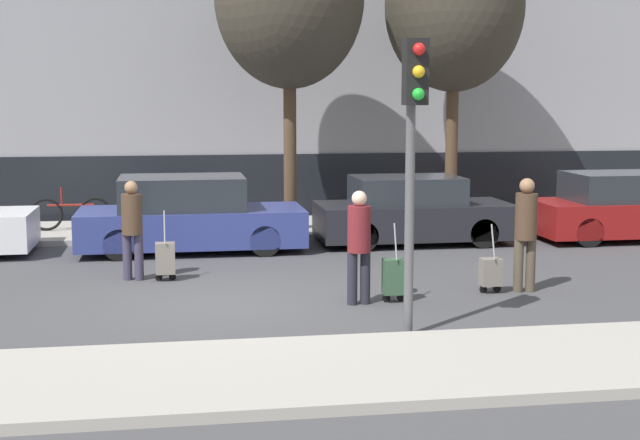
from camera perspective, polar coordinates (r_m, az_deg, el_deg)
ground_plane at (r=13.41m, az=-6.27°, el=-5.25°), size 80.00×80.00×0.00m
sidewalk_near at (r=9.78m, az=-5.05°, el=-9.88°), size 28.00×2.50×0.12m
sidewalk_far at (r=20.28m, az=-7.37°, el=-0.60°), size 28.00×3.00×0.12m
parked_car_1 at (r=17.75m, az=-8.39°, el=0.21°), size 4.40×1.85×1.49m
parked_car_2 at (r=18.58m, az=5.89°, el=0.49°), size 4.01×1.75×1.40m
parked_car_3 at (r=20.07m, az=18.87°, el=0.70°), size 3.93×1.77×1.44m
pedestrian_left at (r=15.07m, az=-11.93°, el=-0.26°), size 0.34×0.34×1.66m
trolley_left at (r=15.00m, az=-9.87°, el=-2.44°), size 0.34×0.29×1.18m
pedestrian_center at (r=13.03m, az=2.51°, el=-1.31°), size 0.35×0.34×1.69m
trolley_center at (r=13.31m, az=4.75°, el=-3.64°), size 0.34×0.29×1.19m
pedestrian_right at (r=14.21m, az=13.03°, el=-0.46°), size 0.35×0.34×1.79m
trolley_right at (r=14.13m, az=10.87°, el=-3.29°), size 0.34×0.29×1.09m
traffic_light at (r=11.08m, az=5.97°, el=5.92°), size 0.28×0.47×3.74m
parked_bicycle at (r=20.29m, az=-15.65°, el=0.41°), size 1.77×0.06×0.96m
bare_tree_down_street at (r=20.85m, az=8.60°, el=13.34°), size 3.15×3.15×6.87m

